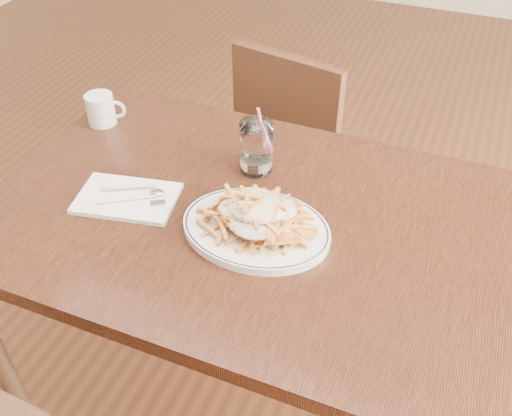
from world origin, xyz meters
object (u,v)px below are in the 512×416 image
at_px(chair_far, 298,142).
at_px(water_glass, 256,150).
at_px(fries_plate, 256,229).
at_px(loaded_fries, 256,212).
at_px(coffee_mug, 101,109).
at_px(table, 246,237).

height_order(chair_far, water_glass, water_glass).
xyz_separation_m(fries_plate, loaded_fries, (0.00, 0.00, 0.05)).
relative_size(loaded_fries, coffee_mug, 2.40).
bearing_deg(chair_far, loaded_fries, -78.68).
xyz_separation_m(loaded_fries, coffee_mug, (-0.57, 0.26, -0.02)).
bearing_deg(coffee_mug, water_glass, -5.15).
height_order(water_glass, coffee_mug, water_glass).
xyz_separation_m(fries_plate, coffee_mug, (-0.57, 0.26, 0.03)).
distance_m(loaded_fries, water_glass, 0.24).
distance_m(fries_plate, water_glass, 0.24).
relative_size(fries_plate, water_glass, 2.13).
distance_m(chair_far, loaded_fries, 0.85).
bearing_deg(water_glass, coffee_mug, 174.85).
relative_size(loaded_fries, water_glass, 1.41).
height_order(table, water_glass, water_glass).
bearing_deg(chair_far, table, -81.63).
xyz_separation_m(loaded_fries, water_glass, (-0.09, 0.22, -0.00)).
height_order(chair_far, coffee_mug, chair_far).
relative_size(chair_far, water_glass, 4.65).
relative_size(fries_plate, loaded_fries, 1.50).
bearing_deg(fries_plate, loaded_fries, 0.00).
relative_size(water_glass, coffee_mug, 1.69).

